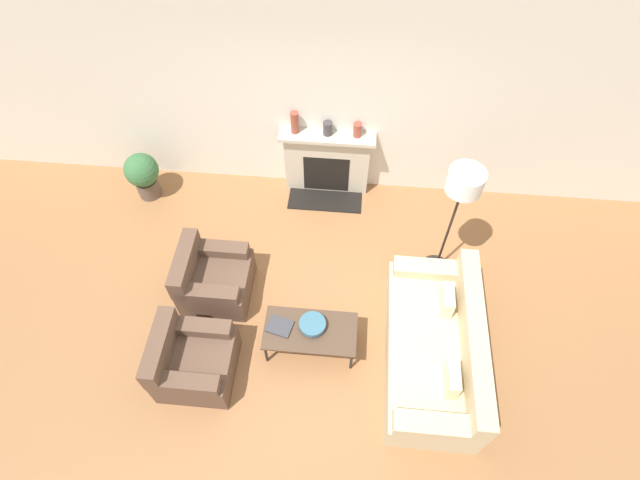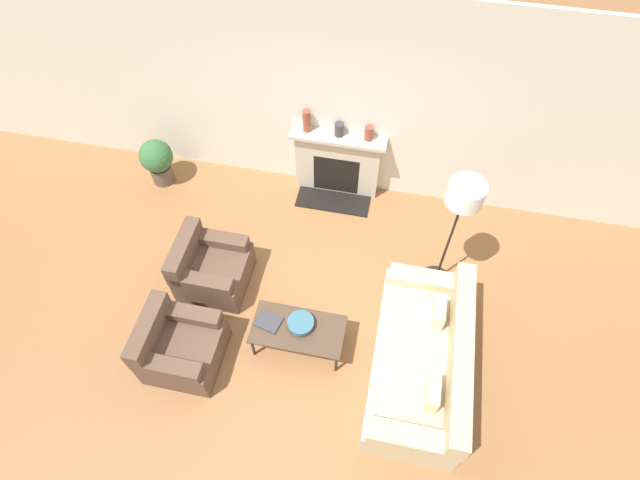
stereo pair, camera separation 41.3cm
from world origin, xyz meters
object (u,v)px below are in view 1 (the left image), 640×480
(armchair_far, at_px, (213,279))
(book, at_px, (280,326))
(coffee_table, at_px, (310,332))
(mantel_vase_center_right, at_px, (358,130))
(couch, at_px, (436,348))
(mantel_vase_left, at_px, (295,122))
(mantel_vase_center_left, at_px, (328,128))
(potted_plant, at_px, (143,174))
(fireplace, at_px, (327,163))
(armchair_near, at_px, (192,361))
(bowl, at_px, (312,324))
(floor_lamp, at_px, (461,193))

(armchair_far, relative_size, book, 2.56)
(coffee_table, distance_m, mantel_vase_center_right, 2.65)
(couch, height_order, mantel_vase_left, mantel_vase_left)
(armchair_far, relative_size, mantel_vase_center_left, 4.33)
(mantel_vase_left, relative_size, mantel_vase_center_left, 1.68)
(couch, bearing_deg, armchair_far, -104.13)
(potted_plant, bearing_deg, coffee_table, -40.03)
(couch, height_order, mantel_vase_center_left, mantel_vase_center_left)
(coffee_table, bearing_deg, mantel_vase_center_left, 90.42)
(mantel_vase_left, height_order, potted_plant, mantel_vase_left)
(fireplace, xyz_separation_m, couch, (1.42, -2.55, -0.19))
(fireplace, relative_size, couch, 0.63)
(armchair_near, bearing_deg, mantel_vase_center_right, -28.90)
(armchair_near, distance_m, bowl, 1.37)
(mantel_vase_left, distance_m, potted_plant, 2.27)
(fireplace, xyz_separation_m, coffee_table, (0.02, -2.50, -0.13))
(armchair_far, bearing_deg, book, -123.71)
(armchair_far, distance_m, mantel_vase_center_right, 2.63)
(couch, relative_size, bowl, 6.77)
(coffee_table, height_order, potted_plant, potted_plant)
(bowl, height_order, book, bowl)
(fireplace, relative_size, coffee_table, 1.23)
(armchair_far, distance_m, coffee_table, 1.41)
(floor_lamp, relative_size, mantel_vase_left, 5.70)
(fireplace, height_order, mantel_vase_left, mantel_vase_left)
(armchair_far, height_order, floor_lamp, floor_lamp)
(coffee_table, bearing_deg, couch, -1.78)
(couch, bearing_deg, potted_plant, -118.95)
(book, xyz_separation_m, potted_plant, (-2.21, 2.13, 0.01))
(coffee_table, distance_m, mantel_vase_center_left, 2.63)
(mantel_vase_left, xyz_separation_m, mantel_vase_center_left, (0.43, 0.00, -0.06))
(couch, bearing_deg, armchair_near, -81.82)
(potted_plant, bearing_deg, couch, -28.95)
(floor_lamp, xyz_separation_m, mantel_vase_left, (-1.95, 1.30, -0.30))
(book, distance_m, mantel_vase_center_left, 2.62)
(book, height_order, mantel_vase_center_right, mantel_vase_center_right)
(bowl, distance_m, book, 0.37)
(armchair_near, bearing_deg, fireplace, -22.91)
(mantel_vase_left, bearing_deg, potted_plant, -169.91)
(book, bearing_deg, floor_lamp, 46.95)
(mantel_vase_center_left, bearing_deg, armchair_far, -123.24)
(bowl, bearing_deg, mantel_vase_left, 100.70)
(couch, relative_size, armchair_far, 2.48)
(mantel_vase_center_left, xyz_separation_m, potted_plant, (-2.53, -0.38, -0.69))
(fireplace, xyz_separation_m, mantel_vase_left, (-0.42, 0.02, 0.68))
(bowl, relative_size, potted_plant, 0.41)
(couch, xyz_separation_m, mantel_vase_center_left, (-1.42, 2.56, 0.81))
(coffee_table, bearing_deg, bowl, 66.50)
(fireplace, bearing_deg, couch, -60.82)
(potted_plant, bearing_deg, armchair_near, -63.28)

